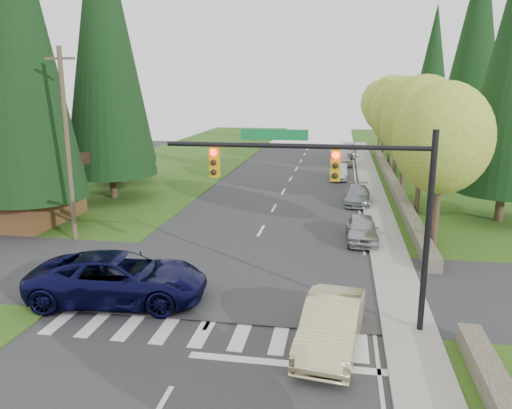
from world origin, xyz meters
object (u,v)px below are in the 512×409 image
(parked_car_c, at_px, (339,172))
(parked_car_e, at_px, (348,150))
(parked_car_a, at_px, (362,229))
(parked_car_d, at_px, (342,159))
(parked_car_b, at_px, (357,195))
(suv_navy, at_px, (119,278))
(sedan_champagne, at_px, (331,324))

(parked_car_c, relative_size, parked_car_e, 0.83)
(parked_car_e, bearing_deg, parked_car_a, -88.44)
(parked_car_a, relative_size, parked_car_c, 0.96)
(parked_car_c, relative_size, parked_car_d, 1.03)
(parked_car_e, bearing_deg, parked_car_b, -88.17)
(parked_car_d, bearing_deg, parked_car_b, -93.62)
(parked_car_b, distance_m, parked_car_d, 17.48)
(suv_navy, distance_m, parked_car_e, 43.13)
(sedan_champagne, xyz_separation_m, parked_car_c, (-0.07, 29.61, -0.11))
(parked_car_b, bearing_deg, sedan_champagne, -92.02)
(parked_car_e, bearing_deg, parked_car_c, -92.94)
(parked_car_d, bearing_deg, parked_car_c, -99.33)
(parked_car_a, distance_m, parked_car_d, 26.21)
(sedan_champagne, bearing_deg, parked_car_a, 90.23)
(suv_navy, bearing_deg, parked_car_c, -23.43)
(parked_car_a, height_order, parked_car_b, parked_car_a)
(sedan_champagne, bearing_deg, suv_navy, 171.62)
(sedan_champagne, bearing_deg, parked_car_b, 93.06)
(suv_navy, xyz_separation_m, parked_car_e, (9.00, 42.18, -0.20))
(parked_car_a, bearing_deg, sedan_champagne, -97.63)
(parked_car_b, relative_size, parked_car_c, 1.03)
(sedan_champagne, relative_size, parked_car_d, 1.20)
(parked_car_e, bearing_deg, parked_car_d, -94.94)
(suv_navy, bearing_deg, parked_car_a, -52.47)
(parked_car_b, bearing_deg, parked_car_c, 100.24)
(sedan_champagne, xyz_separation_m, parked_car_b, (1.33, 20.26, -0.18))
(suv_navy, xyz_separation_m, parked_car_d, (8.32, 35.50, -0.24))
(suv_navy, distance_m, parked_car_c, 28.56)
(parked_car_a, height_order, parked_car_d, parked_car_d)
(sedan_champagne, xyz_separation_m, suv_navy, (-8.10, 2.20, 0.13))
(sedan_champagne, bearing_deg, parked_car_e, 95.65)
(parked_car_c, xyz_separation_m, parked_car_e, (0.97, 14.77, 0.04))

